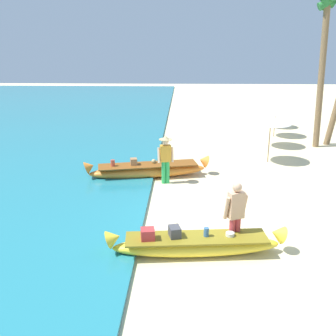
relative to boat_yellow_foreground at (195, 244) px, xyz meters
name	(u,v)px	position (x,y,z in m)	size (l,w,h in m)	color
ground_plane	(221,225)	(0.73, 1.50, -0.25)	(80.00, 80.00, 0.00)	beige
boat_yellow_foreground	(195,244)	(0.00, 0.00, 0.00)	(4.16, 1.06, 0.71)	yellow
boat_orange_midground	(148,170)	(-1.57, 5.34, 0.02)	(4.54, 1.68, 0.79)	orange
person_vendor_hatted	(165,156)	(-0.90, 4.75, 0.72)	(0.58, 0.44, 1.70)	green
person_tourist_customer	(236,212)	(0.92, 0.32, 0.67)	(0.59, 0.40, 1.65)	#B2383D
parasol_row_0	(271,120)	(3.21, 7.49, 1.49)	(1.60, 1.60, 1.91)	#8E6B47
parasol_row_1	(272,110)	(3.80, 10.01, 1.49)	(1.60, 1.60, 1.91)	#8E6B47
parasol_row_2	(276,103)	(4.51, 12.19, 1.49)	(1.60, 1.60, 1.91)	#8E6B47
parasol_row_3	(271,97)	(4.76, 14.59, 1.49)	(1.60, 1.60, 1.91)	#8E6B47
palm_tree_leaning_seaward	(326,18)	(5.81, 10.13, 5.46)	(2.78, 2.78, 7.18)	brown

